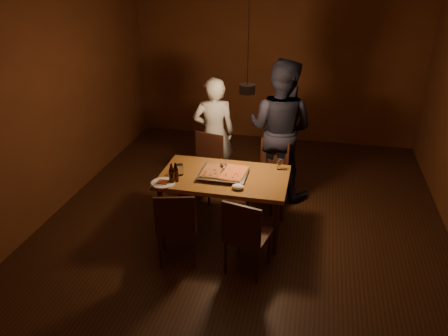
% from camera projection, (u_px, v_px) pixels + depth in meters
% --- Properties ---
extents(room_shell, '(6.00, 6.00, 6.00)m').
position_uv_depth(room_shell, '(246.00, 119.00, 4.98)').
color(room_shell, '#34190E').
rests_on(room_shell, ground).
extents(dining_table, '(1.50, 0.90, 0.75)m').
position_uv_depth(dining_table, '(224.00, 181.00, 5.16)').
color(dining_table, '#905A24').
rests_on(dining_table, floor).
extents(chair_far_left, '(0.51, 0.51, 0.49)m').
position_uv_depth(chair_far_left, '(206.00, 160.00, 6.03)').
color(chair_far_left, '#38190F').
rests_on(chair_far_left, floor).
extents(chair_far_right, '(0.55, 0.55, 0.49)m').
position_uv_depth(chair_far_right, '(271.00, 168.00, 5.80)').
color(chair_far_right, '#38190F').
rests_on(chair_far_right, floor).
extents(chair_near_left, '(0.51, 0.51, 0.49)m').
position_uv_depth(chair_near_left, '(176.00, 222.00, 4.62)').
color(chair_near_left, '#38190F').
rests_on(chair_near_left, floor).
extents(chair_near_right, '(0.51, 0.51, 0.49)m').
position_uv_depth(chair_near_right, '(245.00, 231.00, 4.47)').
color(chair_near_right, '#38190F').
rests_on(chair_near_right, floor).
extents(pizza_tray, '(0.57, 0.47, 0.05)m').
position_uv_depth(pizza_tray, '(224.00, 174.00, 5.11)').
color(pizza_tray, silver).
rests_on(pizza_tray, dining_table).
extents(pizza_meat, '(0.23, 0.36, 0.02)m').
position_uv_depth(pizza_meat, '(212.00, 171.00, 5.11)').
color(pizza_meat, maroon).
rests_on(pizza_meat, pizza_tray).
extents(pizza_cheese, '(0.30, 0.44, 0.02)m').
position_uv_depth(pizza_cheese, '(234.00, 173.00, 5.07)').
color(pizza_cheese, gold).
rests_on(pizza_cheese, pizza_tray).
extents(spatula, '(0.17, 0.26, 0.04)m').
position_uv_depth(spatula, '(224.00, 170.00, 5.11)').
color(spatula, silver).
rests_on(spatula, pizza_tray).
extents(beer_bottle_a, '(0.06, 0.06, 0.24)m').
position_uv_depth(beer_bottle_a, '(172.00, 174.00, 4.90)').
color(beer_bottle_a, black).
rests_on(beer_bottle_a, dining_table).
extents(beer_bottle_b, '(0.06, 0.06, 0.23)m').
position_uv_depth(beer_bottle_b, '(176.00, 172.00, 4.95)').
color(beer_bottle_b, black).
rests_on(beer_bottle_b, dining_table).
extents(water_glass_left, '(0.08, 0.08, 0.13)m').
position_uv_depth(water_glass_left, '(180.00, 170.00, 5.12)').
color(water_glass_left, silver).
rests_on(water_glass_left, dining_table).
extents(water_glass_right, '(0.07, 0.07, 0.13)m').
position_uv_depth(water_glass_right, '(280.00, 164.00, 5.25)').
color(water_glass_right, silver).
rests_on(water_glass_right, dining_table).
extents(plate_slice, '(0.27, 0.27, 0.03)m').
position_uv_depth(plate_slice, '(163.00, 183.00, 4.94)').
color(plate_slice, white).
rests_on(plate_slice, dining_table).
extents(napkin, '(0.14, 0.11, 0.06)m').
position_uv_depth(napkin, '(238.00, 187.00, 4.81)').
color(napkin, white).
rests_on(napkin, dining_table).
extents(diner_white, '(0.68, 0.56, 1.62)m').
position_uv_depth(diner_white, '(214.00, 134.00, 6.18)').
color(diner_white, silver).
rests_on(diner_white, floor).
extents(diner_dark, '(1.11, 0.97, 1.92)m').
position_uv_depth(diner_dark, '(280.00, 129.00, 5.91)').
color(diner_dark, black).
rests_on(diner_dark, floor).
extents(pendant_lamp, '(0.18, 0.18, 1.10)m').
position_uv_depth(pendant_lamp, '(247.00, 88.00, 4.82)').
color(pendant_lamp, black).
rests_on(pendant_lamp, ceiling).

